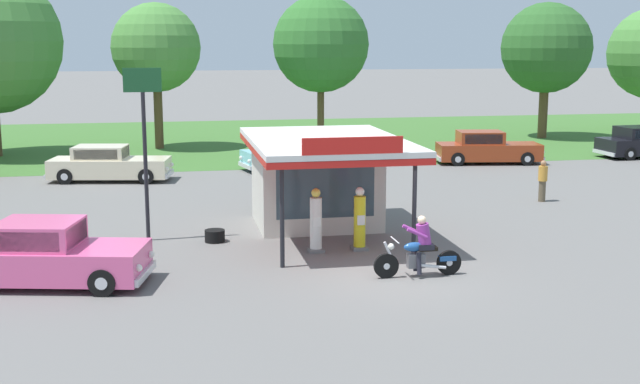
{
  "coord_description": "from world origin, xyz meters",
  "views": [
    {
      "loc": [
        -5.53,
        -19.24,
        5.9
      ],
      "look_at": [
        -1.0,
        4.43,
        1.4
      ],
      "focal_mm": 45.43,
      "sensor_mm": 36.0,
      "label": 1
    }
  ],
  "objects_px": {
    "roadside_pole_sign": "(144,125)",
    "parked_car_back_row_centre": "(108,165)",
    "gas_pump_offside": "(360,221)",
    "parked_car_back_row_left": "(487,149)",
    "motorcycle_with_rider": "(420,251)",
    "featured_classic_sedan": "(46,256)",
    "bystander_standing_back_lot": "(543,180)",
    "gas_pump_nearside": "(316,223)",
    "parked_car_second_row_spare": "(295,155)",
    "spare_tire_stack": "(215,236)"
  },
  "relations": [
    {
      "from": "roadside_pole_sign",
      "to": "parked_car_back_row_centre",
      "type": "bearing_deg",
      "value": 99.43
    },
    {
      "from": "gas_pump_offside",
      "to": "parked_car_back_row_left",
      "type": "distance_m",
      "value": 18.16
    },
    {
      "from": "parked_car_back_row_centre",
      "to": "gas_pump_offside",
      "type": "bearing_deg",
      "value": -59.67
    },
    {
      "from": "motorcycle_with_rider",
      "to": "roadside_pole_sign",
      "type": "height_order",
      "value": "roadside_pole_sign"
    },
    {
      "from": "featured_classic_sedan",
      "to": "bystander_standing_back_lot",
      "type": "bearing_deg",
      "value": 24.07
    },
    {
      "from": "gas_pump_nearside",
      "to": "roadside_pole_sign",
      "type": "xyz_separation_m",
      "value": [
        -4.71,
        2.28,
        2.65
      ]
    },
    {
      "from": "bystander_standing_back_lot",
      "to": "roadside_pole_sign",
      "type": "relative_size",
      "value": 0.3
    },
    {
      "from": "parked_car_second_row_spare",
      "to": "parked_car_back_row_left",
      "type": "height_order",
      "value": "parked_car_back_row_left"
    },
    {
      "from": "motorcycle_with_rider",
      "to": "featured_classic_sedan",
      "type": "height_order",
      "value": "featured_classic_sedan"
    },
    {
      "from": "motorcycle_with_rider",
      "to": "parked_car_back_row_left",
      "type": "distance_m",
      "value": 20.23
    },
    {
      "from": "roadside_pole_sign",
      "to": "spare_tire_stack",
      "type": "bearing_deg",
      "value": -16.0
    },
    {
      "from": "parked_car_back_row_centre",
      "to": "bystander_standing_back_lot",
      "type": "relative_size",
      "value": 3.48
    },
    {
      "from": "gas_pump_offside",
      "to": "motorcycle_with_rider",
      "type": "height_order",
      "value": "gas_pump_offside"
    },
    {
      "from": "gas_pump_offside",
      "to": "bystander_standing_back_lot",
      "type": "xyz_separation_m",
      "value": [
        8.38,
        5.64,
        -0.02
      ]
    },
    {
      "from": "gas_pump_offside",
      "to": "parked_car_back_row_centre",
      "type": "xyz_separation_m",
      "value": [
        -7.82,
        13.37,
        -0.14
      ]
    },
    {
      "from": "motorcycle_with_rider",
      "to": "parked_car_back_row_left",
      "type": "relative_size",
      "value": 0.43
    },
    {
      "from": "motorcycle_with_rider",
      "to": "parked_car_back_row_centre",
      "type": "height_order",
      "value": "motorcycle_with_rider"
    },
    {
      "from": "motorcycle_with_rider",
      "to": "parked_car_back_row_centre",
      "type": "xyz_separation_m",
      "value": [
        -8.69,
        16.27,
        0.04
      ]
    },
    {
      "from": "gas_pump_nearside",
      "to": "motorcycle_with_rider",
      "type": "xyz_separation_m",
      "value": [
        2.13,
        -2.9,
        -0.18
      ]
    },
    {
      "from": "featured_classic_sedan",
      "to": "roadside_pole_sign",
      "type": "height_order",
      "value": "roadside_pole_sign"
    },
    {
      "from": "gas_pump_nearside",
      "to": "roadside_pole_sign",
      "type": "distance_m",
      "value": 5.86
    },
    {
      "from": "gas_pump_offside",
      "to": "motorcycle_with_rider",
      "type": "bearing_deg",
      "value": -73.46
    },
    {
      "from": "roadside_pole_sign",
      "to": "featured_classic_sedan",
      "type": "bearing_deg",
      "value": -120.02
    },
    {
      "from": "motorcycle_with_rider",
      "to": "bystander_standing_back_lot",
      "type": "bearing_deg",
      "value": 48.66
    },
    {
      "from": "parked_car_back_row_centre",
      "to": "parked_car_second_row_spare",
      "type": "height_order",
      "value": "parked_car_back_row_centre"
    },
    {
      "from": "gas_pump_offside",
      "to": "parked_car_second_row_spare",
      "type": "relative_size",
      "value": 0.35
    },
    {
      "from": "parked_car_back_row_centre",
      "to": "roadside_pole_sign",
      "type": "height_order",
      "value": "roadside_pole_sign"
    },
    {
      "from": "gas_pump_nearside",
      "to": "parked_car_back_row_centre",
      "type": "bearing_deg",
      "value": 116.1
    },
    {
      "from": "motorcycle_with_rider",
      "to": "spare_tire_stack",
      "type": "relative_size",
      "value": 3.84
    },
    {
      "from": "spare_tire_stack",
      "to": "roadside_pole_sign",
      "type": "bearing_deg",
      "value": 164.0
    },
    {
      "from": "featured_classic_sedan",
      "to": "gas_pump_nearside",
      "type": "bearing_deg",
      "value": 14.5
    },
    {
      "from": "motorcycle_with_rider",
      "to": "featured_classic_sedan",
      "type": "xyz_separation_m",
      "value": [
        -9.22,
        1.07,
        0.06
      ]
    },
    {
      "from": "featured_classic_sedan",
      "to": "parked_car_back_row_centre",
      "type": "height_order",
      "value": "featured_classic_sedan"
    },
    {
      "from": "bystander_standing_back_lot",
      "to": "parked_car_back_row_centre",
      "type": "bearing_deg",
      "value": 154.51
    },
    {
      "from": "bystander_standing_back_lot",
      "to": "spare_tire_stack",
      "type": "height_order",
      "value": "bystander_standing_back_lot"
    },
    {
      "from": "motorcycle_with_rider",
      "to": "parked_car_back_row_left",
      "type": "bearing_deg",
      "value": 62.94
    },
    {
      "from": "motorcycle_with_rider",
      "to": "parked_car_back_row_centre",
      "type": "bearing_deg",
      "value": 118.09
    },
    {
      "from": "gas_pump_offside",
      "to": "parked_car_back_row_left",
      "type": "bearing_deg",
      "value": 56.34
    },
    {
      "from": "gas_pump_offside",
      "to": "bystander_standing_back_lot",
      "type": "distance_m",
      "value": 10.1
    },
    {
      "from": "parked_car_back_row_centre",
      "to": "bystander_standing_back_lot",
      "type": "distance_m",
      "value": 17.95
    },
    {
      "from": "featured_classic_sedan",
      "to": "parked_car_back_row_left",
      "type": "relative_size",
      "value": 0.98
    },
    {
      "from": "spare_tire_stack",
      "to": "bystander_standing_back_lot",
      "type": "bearing_deg",
      "value": 17.57
    },
    {
      "from": "parked_car_second_row_spare",
      "to": "parked_car_back_row_left",
      "type": "relative_size",
      "value": 0.98
    },
    {
      "from": "gas_pump_nearside",
      "to": "featured_classic_sedan",
      "type": "xyz_separation_m",
      "value": [
        -7.08,
        -1.83,
        -0.12
      ]
    },
    {
      "from": "parked_car_back_row_centre",
      "to": "parked_car_second_row_spare",
      "type": "distance_m",
      "value": 8.58
    },
    {
      "from": "gas_pump_offside",
      "to": "parked_car_back_row_centre",
      "type": "height_order",
      "value": "gas_pump_offside"
    },
    {
      "from": "parked_car_back_row_left",
      "to": "parked_car_back_row_centre",
      "type": "bearing_deg",
      "value": -174.43
    },
    {
      "from": "gas_pump_offside",
      "to": "parked_car_back_row_centre",
      "type": "bearing_deg",
      "value": 120.33
    },
    {
      "from": "parked_car_second_row_spare",
      "to": "spare_tire_stack",
      "type": "distance_m",
      "value": 14.19
    },
    {
      "from": "motorcycle_with_rider",
      "to": "featured_classic_sedan",
      "type": "distance_m",
      "value": 9.28
    }
  ]
}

